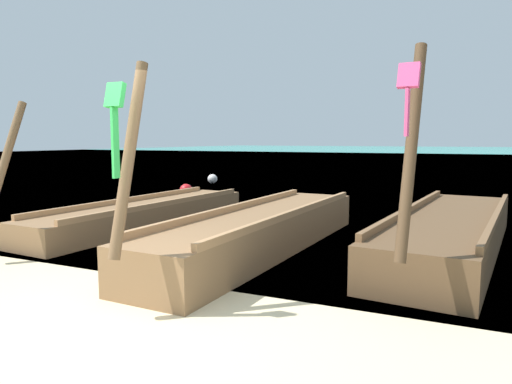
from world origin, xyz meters
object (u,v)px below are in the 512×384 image
(longtail_boat_green_ribbon, at_px, (262,231))
(mooring_buoy_far, at_px, (212,179))
(longtail_boat_turquoise_ribbon, at_px, (145,214))
(longtail_boat_pink_ribbon, at_px, (450,232))
(mooring_buoy_near, at_px, (186,190))

(longtail_boat_green_ribbon, xyz_separation_m, mooring_buoy_far, (-6.43, 9.57, -0.12))
(longtail_boat_turquoise_ribbon, distance_m, longtail_boat_pink_ribbon, 5.85)
(longtail_boat_turquoise_ribbon, bearing_deg, mooring_buoy_near, 113.38)
(longtail_boat_green_ribbon, height_order, mooring_buoy_near, longtail_boat_green_ribbon)
(mooring_buoy_near, distance_m, mooring_buoy_far, 4.28)
(longtail_boat_pink_ribbon, relative_size, mooring_buoy_far, 16.40)
(longtail_boat_pink_ribbon, distance_m, mooring_buoy_near, 8.94)
(longtail_boat_pink_ribbon, bearing_deg, longtail_boat_turquoise_ribbon, -177.60)
(longtail_boat_green_ribbon, bearing_deg, mooring_buoy_far, 123.89)
(longtail_boat_turquoise_ribbon, bearing_deg, longtail_boat_pink_ribbon, 2.40)
(longtail_boat_green_ribbon, bearing_deg, mooring_buoy_near, 132.43)
(longtail_boat_green_ribbon, height_order, mooring_buoy_far, longtail_boat_green_ribbon)
(longtail_boat_pink_ribbon, bearing_deg, longtail_boat_green_ribbon, -156.86)
(longtail_boat_pink_ribbon, relative_size, mooring_buoy_near, 15.93)
(longtail_boat_green_ribbon, distance_m, mooring_buoy_near, 7.48)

